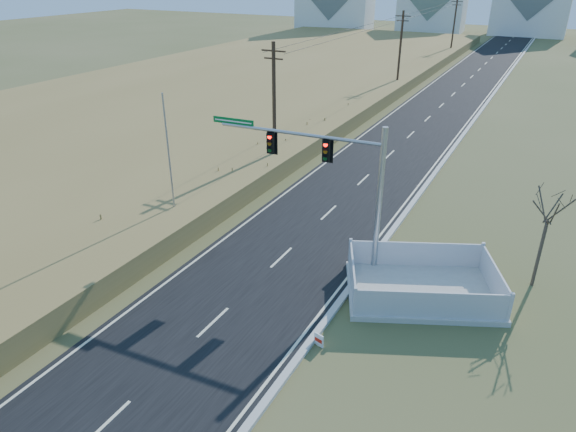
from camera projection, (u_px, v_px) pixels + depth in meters
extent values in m
plane|color=#474E25|center=(239.00, 299.00, 23.04)|extent=(260.00, 260.00, 0.00)
cube|color=black|center=(460.00, 88.00, 62.79)|extent=(8.00, 180.00, 0.06)
cube|color=#B2AFA8|center=(496.00, 91.00, 61.02)|extent=(0.30, 180.00, 0.18)
cube|color=olive|center=(250.00, 79.00, 64.62)|extent=(38.00, 110.00, 1.30)
cylinder|color=#422D1E|center=(274.00, 109.00, 35.72)|extent=(0.26, 0.26, 9.00)
cube|color=#422D1E|center=(273.00, 51.00, 34.01)|extent=(1.80, 0.10, 0.10)
cube|color=#422D1E|center=(274.00, 59.00, 34.23)|extent=(1.40, 0.10, 0.10)
cylinder|color=#422D1E|center=(400.00, 52.00, 59.58)|extent=(0.26, 0.26, 9.00)
cube|color=#422D1E|center=(403.00, 16.00, 57.87)|extent=(1.80, 0.10, 0.10)
cube|color=#422D1E|center=(403.00, 21.00, 58.09)|extent=(1.40, 0.10, 0.10)
cylinder|color=#422D1E|center=(454.00, 27.00, 83.43)|extent=(0.26, 0.26, 9.00)
cube|color=#422D1E|center=(457.00, 1.00, 81.72)|extent=(1.80, 0.10, 0.10)
cube|color=#422D1E|center=(457.00, 5.00, 81.94)|extent=(1.40, 0.10, 0.10)
cube|color=white|center=(335.00, 8.00, 116.29)|extent=(17.38, 13.12, 10.00)
cube|color=white|center=(432.00, 11.00, 114.49)|extent=(14.66, 10.95, 9.00)
cube|color=white|center=(531.00, 10.00, 109.08)|extent=(15.00, 10.00, 10.00)
cylinder|color=#9EA0A5|center=(374.00, 267.00, 25.28)|extent=(0.62, 0.62, 0.21)
cylinder|color=#9EA0A5|center=(379.00, 203.00, 23.75)|extent=(0.27, 0.27, 7.19)
cylinder|color=#9EA0A5|center=(298.00, 134.00, 24.06)|extent=(8.21, 0.65, 0.16)
cube|color=black|center=(326.00, 151.00, 23.80)|extent=(0.36, 0.30, 1.05)
cube|color=black|center=(271.00, 143.00, 24.86)|extent=(0.36, 0.30, 1.05)
cube|color=#056225|center=(233.00, 121.00, 25.26)|extent=(2.26, 0.17, 0.31)
cube|color=#B7B5AD|center=(421.00, 292.00, 23.33)|extent=(7.86, 6.81, 0.25)
cube|color=silver|center=(432.00, 305.00, 21.11)|extent=(5.78, 2.66, 1.26)
cube|color=silver|center=(415.00, 254.00, 24.88)|extent=(5.78, 2.66, 1.26)
cube|color=silver|center=(352.00, 275.00, 23.17)|extent=(1.79, 3.86, 1.26)
cube|color=silver|center=(494.00, 280.00, 22.82)|extent=(1.79, 3.86, 1.26)
cube|color=white|center=(319.00, 340.00, 20.05)|extent=(0.44, 0.17, 0.55)
cube|color=red|center=(318.00, 340.00, 20.03)|extent=(0.35, 0.12, 0.16)
cylinder|color=#B7B5AD|center=(176.00, 226.00, 29.35)|extent=(0.35, 0.35, 0.15)
cylinder|color=#9EA0A5|center=(170.00, 164.00, 27.70)|extent=(0.10, 0.10, 7.67)
cylinder|color=#4C3F33|center=(539.00, 254.00, 23.29)|extent=(0.15, 0.15, 3.38)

